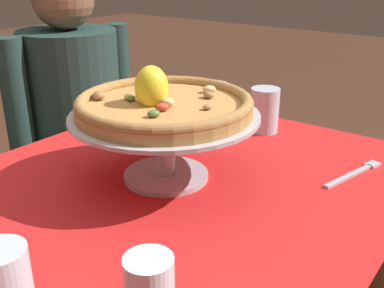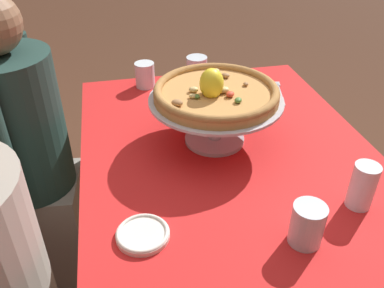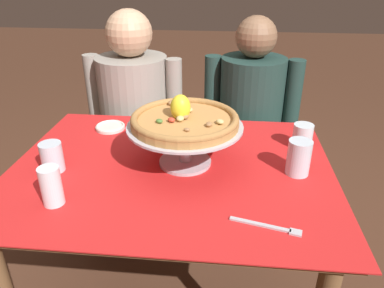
{
  "view_description": "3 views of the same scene",
  "coord_description": "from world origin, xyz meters",
  "px_view_note": "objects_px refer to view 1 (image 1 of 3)",
  "views": [
    {
      "loc": [
        -0.63,
        -0.55,
        1.17
      ],
      "look_at": [
        0.1,
        0.0,
        0.8
      ],
      "focal_mm": 42.68,
      "sensor_mm": 36.0,
      "label": 1
    },
    {
      "loc": [
        -0.95,
        0.31,
        1.41
      ],
      "look_at": [
        0.01,
        0.11,
        0.75
      ],
      "focal_mm": 37.67,
      "sensor_mm": 36.0,
      "label": 2
    },
    {
      "loc": [
        0.18,
        -1.08,
        1.37
      ],
      "look_at": [
        0.06,
        0.09,
        0.77
      ],
      "focal_mm": 34.18,
      "sensor_mm": 36.0,
      "label": 3
    }
  ],
  "objects_px": {
    "pizza_stand": "(165,132)",
    "diner_right": "(79,152)",
    "water_glass_side_right": "(263,112)",
    "water_glass_back_right": "(215,101)",
    "dinner_fork": "(356,173)",
    "water_glass_side_left": "(4,286)",
    "pizza": "(164,104)"
  },
  "relations": [
    {
      "from": "pizza_stand",
      "to": "diner_right",
      "type": "bearing_deg",
      "value": 67.49
    },
    {
      "from": "water_glass_side_right",
      "to": "diner_right",
      "type": "height_order",
      "value": "diner_right"
    },
    {
      "from": "water_glass_back_right",
      "to": "dinner_fork",
      "type": "height_order",
      "value": "water_glass_back_right"
    },
    {
      "from": "water_glass_side_right",
      "to": "dinner_fork",
      "type": "bearing_deg",
      "value": -111.18
    },
    {
      "from": "pizza_stand",
      "to": "water_glass_side_left",
      "type": "relative_size",
      "value": 3.88
    },
    {
      "from": "water_glass_side_left",
      "to": "diner_right",
      "type": "relative_size",
      "value": 0.09
    },
    {
      "from": "pizza_stand",
      "to": "water_glass_back_right",
      "type": "relative_size",
      "value": 4.13
    },
    {
      "from": "pizza_stand",
      "to": "diner_right",
      "type": "xyz_separation_m",
      "value": [
        0.26,
        0.62,
        -0.29
      ]
    },
    {
      "from": "pizza",
      "to": "water_glass_side_left",
      "type": "distance_m",
      "value": 0.46
    },
    {
      "from": "diner_right",
      "to": "water_glass_back_right",
      "type": "bearing_deg",
      "value": -69.59
    },
    {
      "from": "water_glass_side_right",
      "to": "water_glass_side_left",
      "type": "distance_m",
      "value": 0.82
    },
    {
      "from": "water_glass_side_right",
      "to": "water_glass_side_left",
      "type": "xyz_separation_m",
      "value": [
        -0.82,
        -0.07,
        -0.01
      ]
    },
    {
      "from": "pizza_stand",
      "to": "water_glass_back_right",
      "type": "xyz_separation_m",
      "value": [
        0.42,
        0.16,
        -0.06
      ]
    },
    {
      "from": "water_glass_back_right",
      "to": "pizza",
      "type": "bearing_deg",
      "value": -159.22
    },
    {
      "from": "pizza_stand",
      "to": "pizza",
      "type": "relative_size",
      "value": 1.09
    },
    {
      "from": "pizza_stand",
      "to": "dinner_fork",
      "type": "relative_size",
      "value": 2.04
    },
    {
      "from": "pizza",
      "to": "water_glass_side_left",
      "type": "xyz_separation_m",
      "value": [
        -0.44,
        -0.09,
        -0.12
      ]
    },
    {
      "from": "water_glass_back_right",
      "to": "water_glass_side_left",
      "type": "distance_m",
      "value": 0.9
    },
    {
      "from": "water_glass_back_right",
      "to": "dinner_fork",
      "type": "bearing_deg",
      "value": -108.26
    },
    {
      "from": "water_glass_side_left",
      "to": "dinner_fork",
      "type": "distance_m",
      "value": 0.74
    },
    {
      "from": "water_glass_back_right",
      "to": "diner_right",
      "type": "height_order",
      "value": "diner_right"
    },
    {
      "from": "pizza_stand",
      "to": "dinner_fork",
      "type": "xyz_separation_m",
      "value": [
        0.27,
        -0.32,
        -0.1
      ]
    },
    {
      "from": "pizza",
      "to": "water_glass_side_right",
      "type": "bearing_deg",
      "value": -4.05
    },
    {
      "from": "water_glass_back_right",
      "to": "diner_right",
      "type": "relative_size",
      "value": 0.08
    },
    {
      "from": "pizza",
      "to": "water_glass_side_right",
      "type": "relative_size",
      "value": 3.0
    },
    {
      "from": "pizza_stand",
      "to": "water_glass_side_right",
      "type": "height_order",
      "value": "pizza_stand"
    },
    {
      "from": "pizza_stand",
      "to": "pizza",
      "type": "bearing_deg",
      "value": 127.21
    },
    {
      "from": "pizza",
      "to": "diner_right",
      "type": "bearing_deg",
      "value": 67.36
    },
    {
      "from": "water_glass_side_right",
      "to": "diner_right",
      "type": "distance_m",
      "value": 0.7
    },
    {
      "from": "water_glass_back_right",
      "to": "diner_right",
      "type": "bearing_deg",
      "value": 110.41
    },
    {
      "from": "pizza",
      "to": "water_glass_back_right",
      "type": "xyz_separation_m",
      "value": [
        0.43,
        0.16,
        -0.13
      ]
    },
    {
      "from": "water_glass_back_right",
      "to": "water_glass_side_right",
      "type": "bearing_deg",
      "value": -103.48
    }
  ]
}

